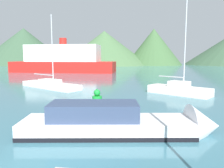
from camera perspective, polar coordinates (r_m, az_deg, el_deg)
motorboat_near at (r=10.44m, az=3.67°, el=-10.32°), size 9.49×3.59×2.18m
sailboat_inner at (r=22.02m, az=17.09°, el=-1.28°), size 6.01×4.98×9.27m
sailboat_middle at (r=26.49m, az=-15.87°, el=-0.12°), size 8.59×6.34×8.30m
ferry_distant at (r=53.32m, az=-12.56°, el=6.06°), size 24.41×6.90×8.01m
buoy_marker at (r=18.27m, az=-3.92°, el=-3.08°), size 0.80×0.80×0.92m
hill_west at (r=113.48m, az=-21.94°, el=9.08°), size 42.38×42.38×17.17m
hill_central at (r=101.07m, az=-2.01°, el=9.37°), size 40.88×40.88×15.35m
hill_east at (r=102.31m, az=10.81°, el=9.49°), size 25.62×25.62×16.30m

